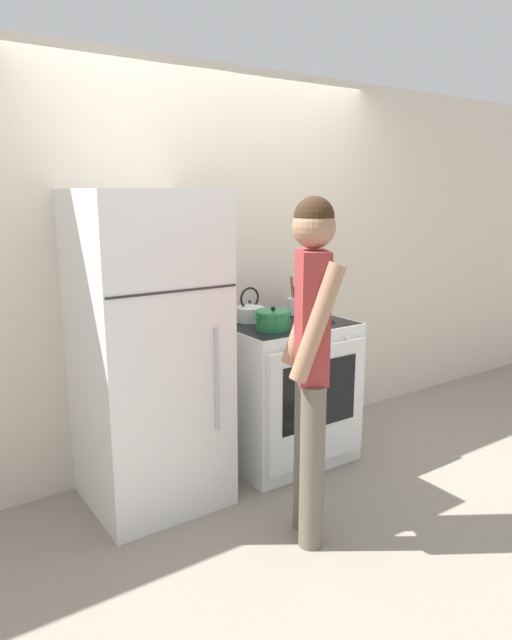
{
  "coord_description": "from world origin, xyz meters",
  "views": [
    {
      "loc": [
        -1.89,
        -3.23,
        1.76
      ],
      "look_at": [
        -0.02,
        -0.49,
        1.02
      ],
      "focal_mm": 32.0,
      "sensor_mm": 36.0,
      "label": 1
    }
  ],
  "objects": [
    {
      "name": "ground_plane",
      "position": [
        0.0,
        0.0,
        0.0
      ],
      "size": [
        14.0,
        14.0,
        0.0
      ],
      "primitive_type": "plane",
      "color": "gray"
    },
    {
      "name": "wall_back",
      "position": [
        0.0,
        0.03,
        1.27
      ],
      "size": [
        10.0,
        0.06,
        2.55
      ],
      "color": "beige",
      "rests_on": "ground_plane"
    },
    {
      "name": "refrigerator",
      "position": [
        -0.65,
        -0.35,
        0.89
      ],
      "size": [
        0.73,
        0.73,
        1.78
      ],
      "color": "white",
      "rests_on": "ground_plane"
    },
    {
      "name": "stove_range",
      "position": [
        0.3,
        -0.37,
        0.48
      ],
      "size": [
        0.81,
        0.73,
        0.94
      ],
      "color": "white",
      "rests_on": "ground_plane"
    },
    {
      "name": "dutch_oven_pot",
      "position": [
        0.12,
        -0.48,
        1.0
      ],
      "size": [
        0.26,
        0.22,
        0.15
      ],
      "color": "#237A42",
      "rests_on": "stove_range"
    },
    {
      "name": "tea_kettle",
      "position": [
        0.13,
        -0.21,
        1.0
      ],
      "size": [
        0.23,
        0.19,
        0.23
      ],
      "color": "silver",
      "rests_on": "stove_range"
    },
    {
      "name": "utensil_jar",
      "position": [
        0.5,
        -0.2,
        1.01
      ],
      "size": [
        0.1,
        0.1,
        0.27
      ],
      "color": "silver",
      "rests_on": "stove_range"
    },
    {
      "name": "person",
      "position": [
        -0.15,
        -1.17,
        1.0
      ],
      "size": [
        0.39,
        0.43,
        1.75
      ],
      "rotation": [
        0.0,
        0.0,
        1.07
      ],
      "color": "#6B6051",
      "rests_on": "ground_plane"
    }
  ]
}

